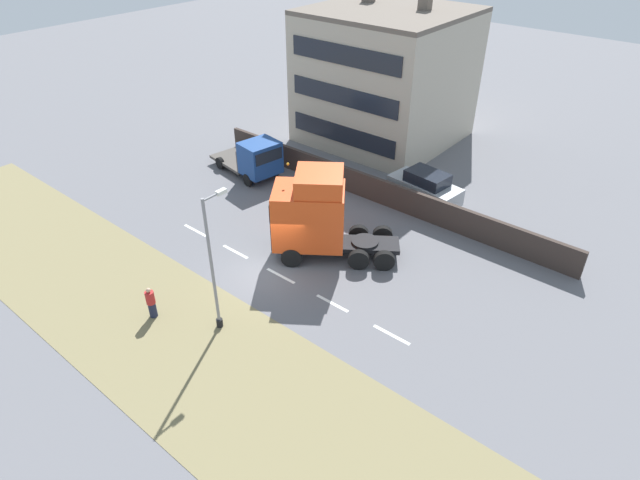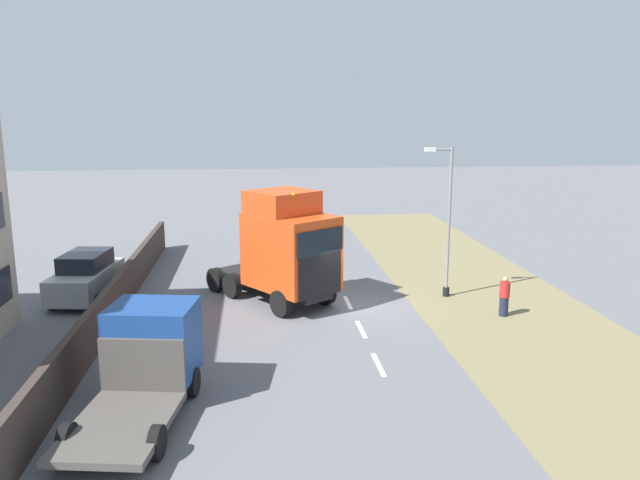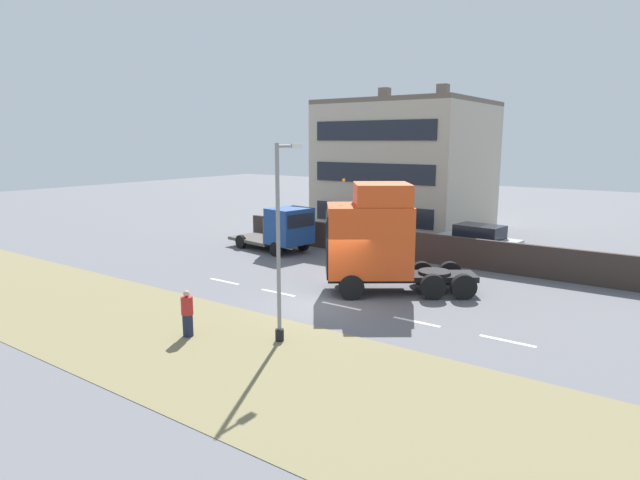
# 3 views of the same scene
# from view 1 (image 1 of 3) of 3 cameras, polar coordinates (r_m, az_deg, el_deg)

# --- Properties ---
(ground_plane) EXTENTS (120.00, 120.00, 0.00)m
(ground_plane) POSITION_cam_1_polar(r_m,az_deg,el_deg) (26.46, -5.32, -3.24)
(ground_plane) COLOR slate
(ground_plane) RESTS_ON ground
(grass_verge) EXTENTS (7.00, 44.00, 0.01)m
(grass_verge) POSITION_cam_1_polar(r_m,az_deg,el_deg) (23.67, -15.60, -9.88)
(grass_verge) COLOR olive
(grass_verge) RESTS_ON ground
(lane_markings) EXTENTS (0.16, 14.60, 0.00)m
(lane_markings) POSITION_cam_1_polar(r_m,az_deg,el_deg) (26.07, -4.22, -3.83)
(lane_markings) COLOR white
(lane_markings) RESTS_ON ground
(boundary_wall) EXTENTS (0.25, 24.00, 1.54)m
(boundary_wall) POSITION_cam_1_polar(r_m,az_deg,el_deg) (31.96, 5.91, 5.40)
(boundary_wall) COLOR #382D28
(boundary_wall) RESTS_ON ground
(building_block) EXTENTS (9.89, 9.93, 10.10)m
(building_block) POSITION_cam_1_polar(r_m,az_deg,el_deg) (39.72, 7.03, 16.93)
(building_block) COLOR #B7AD99
(building_block) RESTS_ON ground
(lorry_cab) EXTENTS (5.59, 6.36, 4.77)m
(lorry_cab) POSITION_cam_1_polar(r_m,az_deg,el_deg) (26.26, -0.62, 2.69)
(lorry_cab) COLOR black
(lorry_cab) RESTS_ON ground
(flatbed_truck) EXTENTS (3.07, 5.64, 2.61)m
(flatbed_truck) POSITION_cam_1_polar(r_m,az_deg,el_deg) (34.39, -6.83, 8.62)
(flatbed_truck) COLOR navy
(flatbed_truck) RESTS_ON ground
(parked_car) EXTENTS (2.36, 4.52, 1.98)m
(parked_car) POSITION_cam_1_polar(r_m,az_deg,el_deg) (32.19, 11.14, 5.53)
(parked_car) COLOR #9EA3A8
(parked_car) RESTS_ON ground
(lamp_post) EXTENTS (1.26, 0.28, 6.29)m
(lamp_post) POSITION_cam_1_polar(r_m,az_deg,el_deg) (21.86, -11.20, -3.15)
(lamp_post) COLOR black
(lamp_post) RESTS_ON ground
(pedestrian) EXTENTS (0.39, 0.39, 1.56)m
(pedestrian) POSITION_cam_1_polar(r_m,az_deg,el_deg) (24.39, -17.56, -6.41)
(pedestrian) COLOR #1E233D
(pedestrian) RESTS_ON ground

